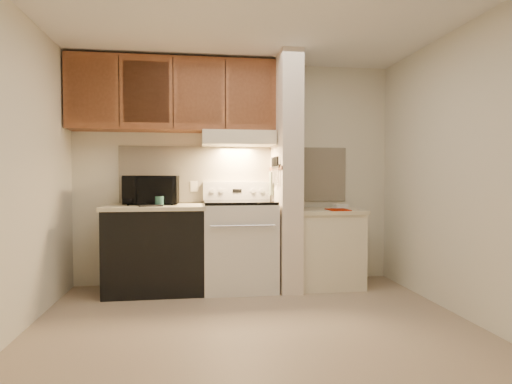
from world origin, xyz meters
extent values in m
plane|color=tan|center=(0.00, 0.00, 0.00)|extent=(3.60, 3.60, 0.00)
plane|color=white|center=(0.00, 0.00, 2.50)|extent=(3.60, 3.60, 0.00)
cube|color=silver|center=(0.00, 1.50, 1.25)|extent=(3.60, 2.50, 0.02)
cube|color=silver|center=(-1.80, 0.00, 1.25)|extent=(0.02, 3.00, 2.50)
cube|color=silver|center=(1.80, 0.00, 1.25)|extent=(0.02, 3.00, 2.50)
cube|color=white|center=(0.00, 1.49, 1.24)|extent=(2.60, 0.02, 0.63)
cube|color=silver|center=(0.00, 1.16, 0.46)|extent=(0.76, 0.65, 0.92)
cube|color=black|center=(0.00, 0.84, 0.50)|extent=(0.50, 0.01, 0.30)
cylinder|color=silver|center=(0.00, 0.80, 0.72)|extent=(0.65, 0.02, 0.02)
cube|color=black|center=(0.00, 1.16, 0.94)|extent=(0.74, 0.64, 0.03)
cube|color=silver|center=(0.00, 1.44, 1.05)|extent=(0.76, 0.08, 0.20)
cube|color=black|center=(0.00, 1.40, 1.05)|extent=(0.10, 0.01, 0.04)
cylinder|color=silver|center=(-0.28, 1.40, 1.05)|extent=(0.05, 0.02, 0.05)
cylinder|color=silver|center=(-0.18, 1.40, 1.05)|extent=(0.05, 0.02, 0.05)
cylinder|color=silver|center=(0.18, 1.40, 1.05)|extent=(0.05, 0.02, 0.05)
cylinder|color=silver|center=(0.28, 1.40, 1.05)|extent=(0.05, 0.02, 0.05)
cube|color=black|center=(-0.88, 1.17, 0.43)|extent=(1.00, 0.63, 0.87)
cube|color=beige|center=(-0.88, 1.17, 0.89)|extent=(1.04, 0.67, 0.04)
cube|color=black|center=(-0.91, 0.97, 0.92)|extent=(0.24, 0.14, 0.02)
cylinder|color=#2C5F54|center=(-0.83, 1.06, 0.96)|extent=(0.10, 0.10, 0.10)
cube|color=beige|center=(-0.48, 1.48, 1.10)|extent=(0.08, 0.01, 0.12)
imported|color=black|center=(-0.93, 1.31, 1.06)|extent=(0.57, 0.40, 0.31)
cube|color=silver|center=(0.51, 1.15, 1.25)|extent=(0.22, 0.70, 2.50)
cube|color=brown|center=(0.39, 1.15, 1.30)|extent=(0.01, 0.70, 0.04)
cube|color=black|center=(0.39, 1.10, 1.32)|extent=(0.02, 0.42, 0.04)
cube|color=silver|center=(0.38, 0.94, 1.22)|extent=(0.01, 0.03, 0.16)
cylinder|color=black|center=(0.38, 0.95, 1.37)|extent=(0.02, 0.02, 0.10)
cube|color=silver|center=(0.38, 1.02, 1.21)|extent=(0.01, 0.04, 0.18)
cylinder|color=black|center=(0.38, 1.02, 1.37)|extent=(0.02, 0.02, 0.10)
cube|color=silver|center=(0.38, 1.10, 1.20)|extent=(0.01, 0.04, 0.20)
cylinder|color=black|center=(0.38, 1.10, 1.37)|extent=(0.02, 0.02, 0.10)
cube|color=silver|center=(0.38, 1.18, 1.22)|extent=(0.01, 0.04, 0.16)
cylinder|color=black|center=(0.38, 1.19, 1.37)|extent=(0.02, 0.02, 0.10)
cube|color=silver|center=(0.38, 1.25, 1.21)|extent=(0.01, 0.04, 0.18)
cylinder|color=black|center=(0.38, 1.25, 1.37)|extent=(0.02, 0.02, 0.10)
cube|color=slate|center=(0.38, 1.32, 1.13)|extent=(0.03, 0.11, 0.26)
cube|color=beige|center=(0.97, 1.15, 0.40)|extent=(0.70, 0.60, 0.81)
cube|color=beige|center=(0.97, 1.15, 0.83)|extent=(0.74, 0.64, 0.04)
cube|color=#9D1800|center=(1.05, 1.00, 0.85)|extent=(0.21, 0.29, 0.01)
cube|color=white|center=(1.19, 1.33, 0.87)|extent=(0.17, 0.13, 0.04)
cube|color=beige|center=(0.00, 1.28, 1.62)|extent=(0.78, 0.44, 0.15)
cube|color=beige|center=(0.00, 1.07, 1.58)|extent=(0.78, 0.04, 0.06)
cube|color=brown|center=(-0.69, 1.32, 2.08)|extent=(2.18, 0.33, 0.77)
cube|color=brown|center=(-1.51, 1.17, 2.08)|extent=(0.46, 0.01, 0.63)
cube|color=black|center=(-1.23, 1.16, 2.08)|extent=(0.01, 0.01, 0.73)
cube|color=brown|center=(-0.96, 1.17, 2.08)|extent=(0.46, 0.01, 0.63)
cube|color=black|center=(-0.69, 1.16, 2.08)|extent=(0.01, 0.01, 0.73)
cube|color=brown|center=(-0.42, 1.17, 2.08)|extent=(0.46, 0.01, 0.63)
cube|color=black|center=(-0.14, 1.16, 2.08)|extent=(0.01, 0.01, 0.73)
cube|color=brown|center=(0.13, 1.17, 2.08)|extent=(0.46, 0.01, 0.63)
camera|label=1|loc=(-0.46, -3.39, 1.20)|focal=30.00mm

